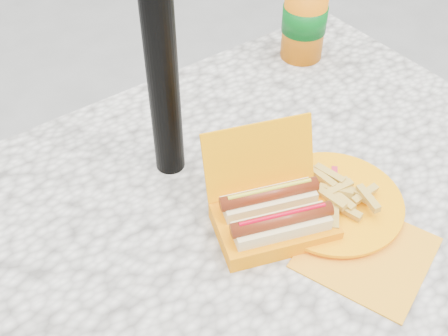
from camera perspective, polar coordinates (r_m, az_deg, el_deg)
picnic_table at (r=0.98m, az=0.04°, el=-9.46°), size 1.20×0.80×0.75m
hotdog_box at (r=0.87m, az=5.02°, el=-4.67°), size 0.22×0.21×0.14m
fries_plate at (r=0.92m, az=11.15°, el=-3.66°), size 0.25×0.33×0.04m
soda_cup at (r=1.23m, az=8.19°, el=14.83°), size 0.10×0.10×0.18m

